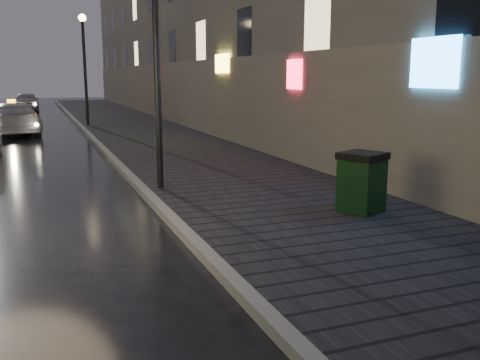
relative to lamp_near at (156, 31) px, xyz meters
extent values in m
plane|color=black|center=(-1.85, -6.00, -3.49)|extent=(120.00, 120.00, 0.00)
cube|color=black|center=(2.05, 15.00, -3.41)|extent=(4.60, 58.00, 0.15)
cube|color=slate|center=(-0.35, 15.00, -3.41)|extent=(0.20, 58.00, 0.15)
cube|color=#605B54|center=(5.25, 19.00, 3.01)|extent=(1.80, 50.00, 13.00)
cylinder|color=black|center=(0.00, 0.00, -0.84)|extent=(0.14, 0.14, 5.00)
cylinder|color=black|center=(0.00, 16.00, -0.84)|extent=(0.14, 0.14, 5.00)
sphere|color=#FFD88C|center=(0.00, 16.00, 1.76)|extent=(0.36, 0.36, 0.36)
cube|color=black|center=(2.93, -3.35, -2.86)|extent=(0.87, 0.87, 0.96)
cube|color=black|center=(2.93, -3.35, -2.32)|extent=(0.93, 0.93, 0.12)
imported|color=#B9B8BF|center=(-3.35, 14.09, -2.79)|extent=(2.61, 5.05, 1.40)
imported|color=gray|center=(-2.87, 29.99, -2.80)|extent=(1.67, 4.04, 1.37)
camera|label=1|loc=(-2.51, -11.35, -0.90)|focal=40.00mm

